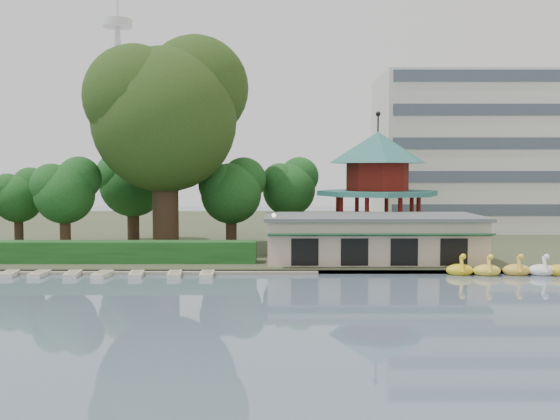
{
  "coord_description": "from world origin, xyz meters",
  "views": [
    {
      "loc": [
        1.95,
        -31.77,
        8.18
      ],
      "look_at": [
        2.0,
        18.0,
        5.0
      ],
      "focal_mm": 40.0,
      "sensor_mm": 36.0,
      "label": 1
    }
  ],
  "objects_px": {
    "dock": "(104,272)",
    "big_tree": "(167,109)",
    "pavilion": "(378,177)",
    "boathouse": "(372,237)"
  },
  "relations": [
    {
      "from": "pavilion",
      "to": "big_tree",
      "type": "bearing_deg",
      "value": -169.71
    },
    {
      "from": "boathouse",
      "to": "big_tree",
      "type": "bearing_deg",
      "value": 161.62
    },
    {
      "from": "boathouse",
      "to": "pavilion",
      "type": "bearing_deg",
      "value": 78.72
    },
    {
      "from": "dock",
      "to": "boathouse",
      "type": "height_order",
      "value": "boathouse"
    },
    {
      "from": "boathouse",
      "to": "pavilion",
      "type": "relative_size",
      "value": 1.38
    },
    {
      "from": "dock",
      "to": "pavilion",
      "type": "xyz_separation_m",
      "value": [
        24.0,
        14.8,
        7.36
      ]
    },
    {
      "from": "dock",
      "to": "pavilion",
      "type": "distance_m",
      "value": 29.14
    },
    {
      "from": "dock",
      "to": "pavilion",
      "type": "bearing_deg",
      "value": 31.66
    },
    {
      "from": "dock",
      "to": "big_tree",
      "type": "xyz_separation_m",
      "value": [
        3.19,
        11.02,
        13.91
      ]
    },
    {
      "from": "dock",
      "to": "boathouse",
      "type": "relative_size",
      "value": 1.83
    }
  ]
}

